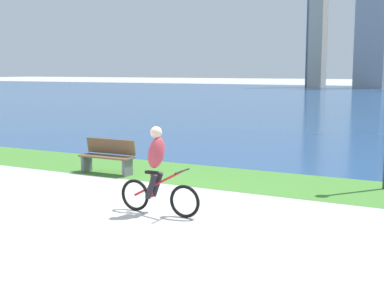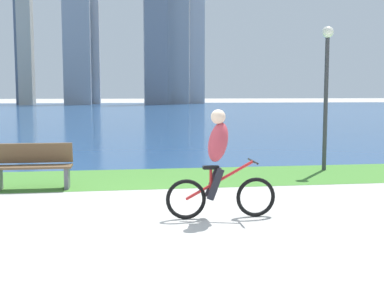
# 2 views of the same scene
# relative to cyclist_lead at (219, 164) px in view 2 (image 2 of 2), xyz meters

# --- Properties ---
(ground_plane) EXTENTS (300.00, 300.00, 0.00)m
(ground_plane) POSITION_rel_cyclist_lead_xyz_m (-1.04, 0.23, -0.83)
(ground_plane) COLOR #B2AFA8
(grass_strip_bayside) EXTENTS (120.00, 2.61, 0.01)m
(grass_strip_bayside) POSITION_rel_cyclist_lead_xyz_m (-1.04, 3.65, -0.82)
(grass_strip_bayside) COLOR #478433
(grass_strip_bayside) RESTS_ON ground
(bay_water_surface) EXTENTS (300.00, 79.65, 0.00)m
(bay_water_surface) POSITION_rel_cyclist_lead_xyz_m (-1.04, 44.78, -0.83)
(bay_water_surface) COLOR navy
(bay_water_surface) RESTS_ON ground
(cyclist_lead) EXTENTS (1.69, 0.52, 1.65)m
(cyclist_lead) POSITION_rel_cyclist_lead_xyz_m (0.00, 0.00, 0.00)
(cyclist_lead) COLOR black
(cyclist_lead) RESTS_ON ground
(bench_near_path) EXTENTS (1.50, 0.47, 0.90)m
(bench_near_path) POSITION_rel_cyclist_lead_xyz_m (-3.18, 2.76, -0.38)
(bench_near_path) COLOR brown
(bench_near_path) RESTS_ON ground
(lamppost_tall) EXTENTS (0.28, 0.28, 3.48)m
(lamppost_tall) POSITION_rel_cyclist_lead_xyz_m (3.47, 4.18, 1.48)
(lamppost_tall) COLOR #38383D
(lamppost_tall) RESTS_ON ground
(city_skyline_far_shore) EXTENTS (30.74, 11.42, 26.56)m
(city_skyline_far_shore) POSITION_rel_cyclist_lead_xyz_m (-0.26, 74.99, 10.67)
(city_skyline_far_shore) COLOR slate
(city_skyline_far_shore) RESTS_ON ground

